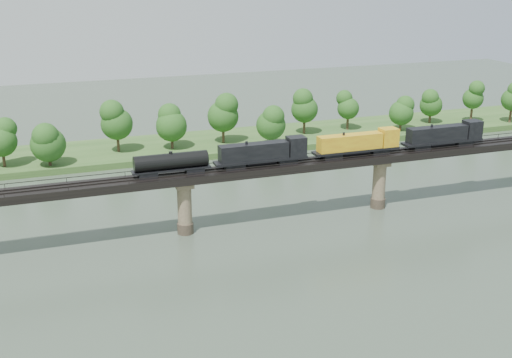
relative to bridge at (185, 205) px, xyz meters
name	(u,v)px	position (x,y,z in m)	size (l,w,h in m)	color
ground	(234,312)	(0.00, -30.00, -5.46)	(400.00, 400.00, 0.00)	#324033
far_bank	(137,150)	(0.00, 55.00, -4.66)	(300.00, 24.00, 1.60)	#2F5120
bridge	(185,205)	(0.00, 0.00, 0.00)	(236.00, 30.00, 11.50)	#473A2D
bridge_superstructure	(183,172)	(0.00, 0.00, 6.33)	(220.00, 4.90, 0.75)	black
far_treeline	(105,127)	(-8.21, 50.52, 3.37)	(289.06, 17.54, 13.60)	#382619
freight_train	(326,147)	(28.01, 0.00, 8.41)	(72.12, 2.81, 4.96)	black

